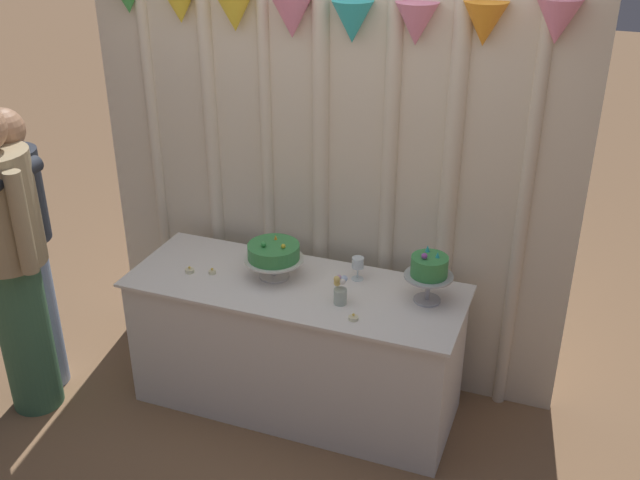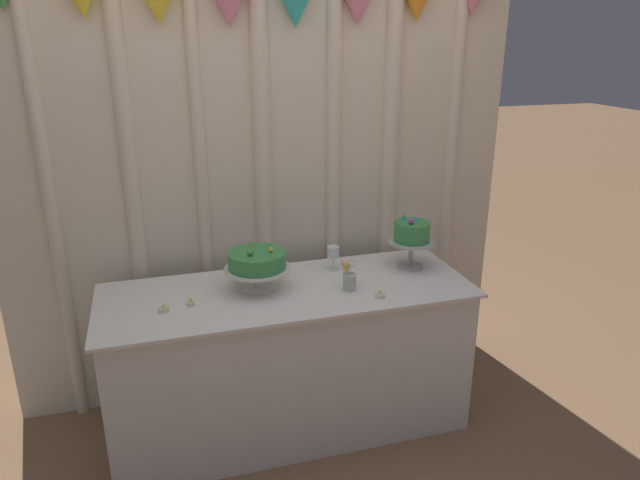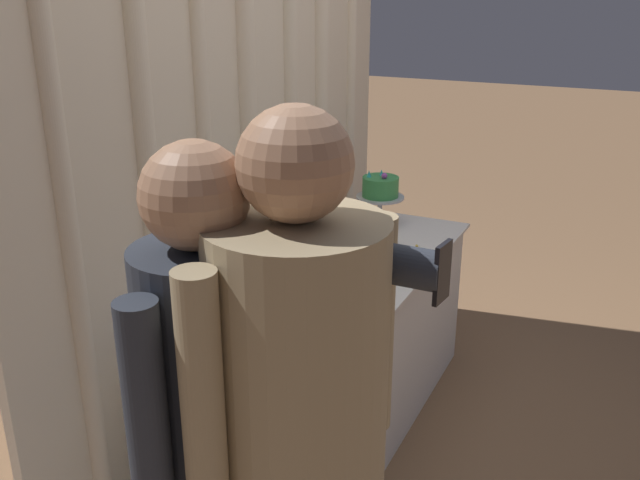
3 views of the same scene
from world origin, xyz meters
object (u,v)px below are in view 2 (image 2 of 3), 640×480
wine_glass (333,253)px  flower_vase (349,276)px  cake_table (289,359)px  cake_display_nearleft (257,262)px  cake_display_nearright (412,235)px  tealight_near_left (191,303)px  tealight_near_right (380,295)px  tealight_far_left (164,309)px

wine_glass → flower_vase: 0.26m
cake_table → cake_display_nearleft: 0.54m
wine_glass → cake_display_nearright: bearing=-12.5°
tealight_near_left → tealight_near_right: size_ratio=0.81×
flower_vase → cake_display_nearleft: bearing=162.7°
tealight_near_right → flower_vase: bearing=132.4°
cake_display_nearleft → wine_glass: 0.44m
cake_display_nearright → tealight_far_left: 1.28m
tealight_near_left → tealight_near_right: same height
cake_display_nearright → wine_glass: bearing=167.5°
wine_glass → flower_vase: size_ratio=0.82×
cake_display_nearright → tealight_near_left: size_ratio=7.11×
cake_display_nearleft → wine_glass: (0.42, 0.13, -0.05)m
cake_display_nearright → tealight_near_right: size_ratio=5.75×
wine_glass → tealight_near_right: (0.11, -0.38, -0.08)m
tealight_near_left → cake_display_nearright: bearing=6.6°
cake_display_nearright → wine_glass: size_ratio=2.24×
cake_table → wine_glass: (0.29, 0.18, 0.47)m
cake_table → tealight_near_left: tealight_near_left is taller
cake_display_nearright → tealight_far_left: (-1.26, -0.16, -0.17)m
wine_glass → tealight_near_left: bearing=-163.5°
tealight_near_left → cake_display_nearleft: bearing=15.1°
tealight_far_left → tealight_near_left: tealight_far_left is taller
wine_glass → tealight_far_left: 0.90m
tealight_near_left → flower_vase: bearing=-3.3°
cake_display_nearleft → cake_table: bearing=-17.4°
flower_vase → tealight_far_left: 0.86m
cake_table → tealight_near_right: 0.59m
cake_display_nearright → tealight_near_right: cake_display_nearright is taller
wine_glass → flower_vase: bearing=-91.2°
flower_vase → tealight_near_left: (-0.74, 0.04, -0.06)m
cake_display_nearright → tealight_near_right: (-0.29, -0.30, -0.17)m
flower_vase → tealight_near_right: 0.17m
wine_glass → tealight_near_right: wine_glass is taller
cake_table → flower_vase: 0.54m
cake_display_nearleft → tealight_near_right: size_ratio=6.40×
cake_display_nearleft → cake_display_nearright: bearing=3.2°
cake_display_nearleft → flower_vase: bearing=-17.3°
cake_display_nearright → tealight_near_left: cake_display_nearright is taller
cake_table → cake_display_nearleft: size_ratio=5.64×
tealight_near_left → tealight_near_right: bearing=-10.9°
cake_display_nearleft → tealight_near_left: size_ratio=7.91×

